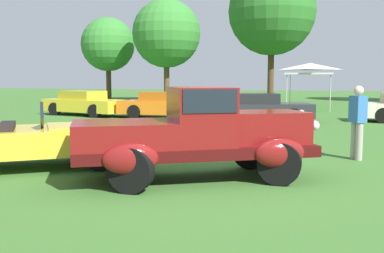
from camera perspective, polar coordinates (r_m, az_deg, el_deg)
ground_plane at (r=8.53m, az=1.29°, el=-6.46°), size 120.00×120.00×0.00m
feature_pickup_truck at (r=8.20m, az=0.55°, el=-0.82°), size 4.47×3.37×1.70m
neighbor_convertible at (r=9.90m, az=-19.20°, el=-1.63°), size 4.52×3.92×1.40m
show_car_yellow at (r=23.06m, az=-13.45°, el=2.87°), size 4.72×2.74×1.22m
show_car_orange at (r=20.98m, az=-3.31°, el=2.72°), size 4.41×1.79×1.22m
show_car_charcoal at (r=19.16m, az=8.30°, el=2.33°), size 4.71×2.87×1.22m
spectator_between_cars at (r=10.91m, az=20.23°, el=0.79°), size 0.40×0.47×1.69m
canopy_tent_left_field at (r=26.88m, az=14.68°, el=7.17°), size 2.61×2.61×2.71m
treeline_far_left at (r=40.14m, az=-10.60°, el=10.16°), size 4.62×4.62×7.05m
treeline_mid_left at (r=35.86m, az=-3.27°, el=11.65°), size 5.32×5.32×7.96m
treeline_center at (r=33.36m, az=10.08°, el=14.10°), size 6.16×6.16×9.61m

